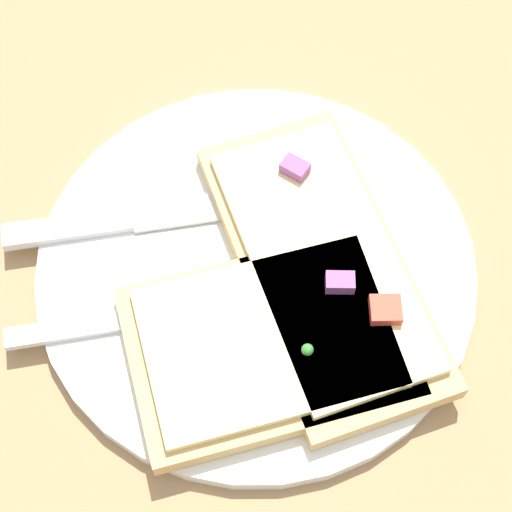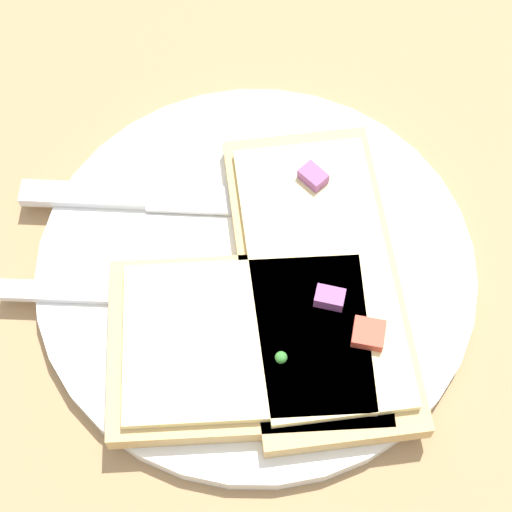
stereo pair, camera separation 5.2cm
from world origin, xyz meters
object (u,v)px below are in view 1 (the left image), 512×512
object	(u,v)px
plate	(256,268)
knife	(146,217)
pizza_slice_main	(322,264)
fork	(215,306)
pizza_slice_corner	(268,343)

from	to	relation	value
plate	knife	bearing A→B (deg)	81.94
knife	pizza_slice_main	xyz separation A→B (m)	(-0.00, -0.12, 0.01)
fork	pizza_slice_corner	xyz separation A→B (m)	(-0.02, -0.04, 0.01)
plate	pizza_slice_corner	xyz separation A→B (m)	(-0.05, -0.02, 0.02)
fork	pizza_slice_corner	size ratio (longest dim) A/B	1.08
plate	fork	size ratio (longest dim) A/B	1.31
knife	fork	bearing A→B (deg)	-63.75
fork	pizza_slice_corner	distance (m)	0.04
fork	pizza_slice_main	world-z (taller)	pizza_slice_main
knife	plate	bearing A→B (deg)	-34.17
knife	pizza_slice_corner	distance (m)	0.12
plate	knife	world-z (taller)	knife
plate	pizza_slice_corner	bearing A→B (deg)	-156.62
plate	pizza_slice_main	xyz separation A→B (m)	(0.01, -0.04, 0.02)
plate	fork	distance (m)	0.04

